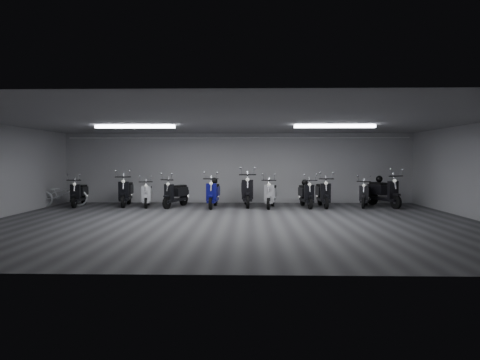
{
  "coord_description": "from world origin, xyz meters",
  "views": [
    {
      "loc": [
        0.43,
        -10.86,
        1.75
      ],
      "look_at": [
        0.14,
        2.5,
        1.05
      ],
      "focal_mm": 29.45,
      "sensor_mm": 36.0,
      "label": 1
    }
  ],
  "objects_px": {
    "scooter_4": "(213,189)",
    "scooter_10": "(384,187)",
    "scooter_1": "(126,188)",
    "helmet_2": "(214,181)",
    "scooter_0": "(79,190)",
    "scooter_9": "(365,191)",
    "scooter_3": "(175,190)",
    "scooter_2": "(147,191)",
    "scooter_8": "(323,189)",
    "scooter_6": "(271,190)",
    "bicycle": "(62,191)",
    "scooter_5": "(247,186)",
    "scooter_7": "(306,190)",
    "helmet_0": "(379,179)",
    "helmet_1": "(305,183)"
  },
  "relations": [
    {
      "from": "scooter_0",
      "to": "scooter_9",
      "type": "relative_size",
      "value": 1.04
    },
    {
      "from": "helmet_1",
      "to": "scooter_9",
      "type": "bearing_deg",
      "value": -1.43
    },
    {
      "from": "scooter_6",
      "to": "scooter_7",
      "type": "distance_m",
      "value": 1.3
    },
    {
      "from": "scooter_6",
      "to": "scooter_0",
      "type": "bearing_deg",
      "value": -171.97
    },
    {
      "from": "helmet_0",
      "to": "helmet_2",
      "type": "height_order",
      "value": "helmet_0"
    },
    {
      "from": "scooter_0",
      "to": "scooter_5",
      "type": "bearing_deg",
      "value": -4.97
    },
    {
      "from": "scooter_1",
      "to": "scooter_3",
      "type": "height_order",
      "value": "scooter_1"
    },
    {
      "from": "scooter_8",
      "to": "bicycle",
      "type": "relative_size",
      "value": 1.0
    },
    {
      "from": "scooter_8",
      "to": "helmet_1",
      "type": "bearing_deg",
      "value": 168.71
    },
    {
      "from": "scooter_3",
      "to": "scooter_8",
      "type": "height_order",
      "value": "scooter_8"
    },
    {
      "from": "helmet_2",
      "to": "scooter_10",
      "type": "bearing_deg",
      "value": 0.73
    },
    {
      "from": "helmet_0",
      "to": "helmet_1",
      "type": "relative_size",
      "value": 1.08
    },
    {
      "from": "scooter_2",
      "to": "helmet_2",
      "type": "distance_m",
      "value": 2.5
    },
    {
      "from": "scooter_4",
      "to": "scooter_10",
      "type": "relative_size",
      "value": 0.92
    },
    {
      "from": "scooter_2",
      "to": "scooter_8",
      "type": "xyz_separation_m",
      "value": [
        6.47,
        0.06,
        0.07
      ]
    },
    {
      "from": "scooter_1",
      "to": "helmet_0",
      "type": "height_order",
      "value": "scooter_1"
    },
    {
      "from": "scooter_8",
      "to": "helmet_1",
      "type": "height_order",
      "value": "scooter_8"
    },
    {
      "from": "scooter_5",
      "to": "bicycle",
      "type": "height_order",
      "value": "scooter_5"
    },
    {
      "from": "scooter_1",
      "to": "helmet_2",
      "type": "height_order",
      "value": "scooter_1"
    },
    {
      "from": "scooter_3",
      "to": "scooter_5",
      "type": "height_order",
      "value": "scooter_5"
    },
    {
      "from": "scooter_5",
      "to": "scooter_7",
      "type": "bearing_deg",
      "value": -10.44
    },
    {
      "from": "bicycle",
      "to": "scooter_0",
      "type": "bearing_deg",
      "value": -97.08
    },
    {
      "from": "scooter_6",
      "to": "scooter_10",
      "type": "distance_m",
      "value": 4.19
    },
    {
      "from": "scooter_4",
      "to": "helmet_2",
      "type": "height_order",
      "value": "scooter_4"
    },
    {
      "from": "scooter_6",
      "to": "scooter_8",
      "type": "bearing_deg",
      "value": 17.15
    },
    {
      "from": "scooter_2",
      "to": "scooter_4",
      "type": "xyz_separation_m",
      "value": [
        2.46,
        -0.16,
        0.08
      ]
    },
    {
      "from": "scooter_5",
      "to": "helmet_1",
      "type": "relative_size",
      "value": 8.67
    },
    {
      "from": "scooter_0",
      "to": "scooter_5",
      "type": "xyz_separation_m",
      "value": [
        6.27,
        0.1,
        0.13
      ]
    },
    {
      "from": "scooter_9",
      "to": "scooter_4",
      "type": "bearing_deg",
      "value": -155.0
    },
    {
      "from": "helmet_1",
      "to": "helmet_2",
      "type": "height_order",
      "value": "helmet_2"
    },
    {
      "from": "scooter_2",
      "to": "scooter_9",
      "type": "height_order",
      "value": "scooter_9"
    },
    {
      "from": "helmet_0",
      "to": "scooter_0",
      "type": "bearing_deg",
      "value": -178.57
    },
    {
      "from": "scooter_4",
      "to": "scooter_6",
      "type": "distance_m",
      "value": 2.09
    },
    {
      "from": "scooter_9",
      "to": "scooter_8",
      "type": "bearing_deg",
      "value": -155.51
    },
    {
      "from": "scooter_10",
      "to": "scooter_1",
      "type": "bearing_deg",
      "value": 159.45
    },
    {
      "from": "scooter_0",
      "to": "scooter_2",
      "type": "height_order",
      "value": "scooter_0"
    },
    {
      "from": "helmet_1",
      "to": "scooter_1",
      "type": "bearing_deg",
      "value": 179.18
    },
    {
      "from": "scooter_10",
      "to": "helmet_2",
      "type": "relative_size",
      "value": 7.55
    },
    {
      "from": "scooter_4",
      "to": "scooter_1",
      "type": "bearing_deg",
      "value": 175.45
    },
    {
      "from": "helmet_2",
      "to": "scooter_9",
      "type": "bearing_deg",
      "value": 0.47
    },
    {
      "from": "scooter_3",
      "to": "scooter_7",
      "type": "height_order",
      "value": "scooter_3"
    },
    {
      "from": "scooter_2",
      "to": "helmet_2",
      "type": "bearing_deg",
      "value": -7.86
    },
    {
      "from": "scooter_3",
      "to": "helmet_0",
      "type": "bearing_deg",
      "value": 24.95
    },
    {
      "from": "scooter_6",
      "to": "scooter_7",
      "type": "bearing_deg",
      "value": 15.53
    },
    {
      "from": "scooter_3",
      "to": "helmet_0",
      "type": "distance_m",
      "value": 7.58
    },
    {
      "from": "scooter_8",
      "to": "helmet_2",
      "type": "distance_m",
      "value": 4.01
    },
    {
      "from": "bicycle",
      "to": "scooter_10",
      "type": "xyz_separation_m",
      "value": [
        11.91,
        0.15,
        0.15
      ]
    },
    {
      "from": "scooter_10",
      "to": "scooter_7",
      "type": "bearing_deg",
      "value": 164.39
    },
    {
      "from": "scooter_0",
      "to": "scooter_9",
      "type": "bearing_deg",
      "value": -5.92
    },
    {
      "from": "scooter_3",
      "to": "scooter_9",
      "type": "bearing_deg",
      "value": 22.91
    }
  ]
}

